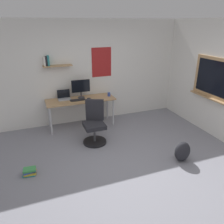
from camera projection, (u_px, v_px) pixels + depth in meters
ground_plane at (128, 168)px, 4.10m from camera, size 5.20×5.20×0.00m
wall_back at (90, 72)px, 5.73m from camera, size 5.00×0.30×2.60m
desk at (81, 102)px, 5.53m from camera, size 1.69×0.58×0.73m
office_chair at (95, 125)px, 4.87m from camera, size 0.53×0.55×0.95m
laptop at (64, 97)px, 5.48m from camera, size 0.31×0.21×0.23m
monitor_primary at (81, 87)px, 5.50m from camera, size 0.46×0.17×0.46m
keyboard at (78, 100)px, 5.41m from camera, size 0.37×0.13×0.02m
computer_mouse at (89, 98)px, 5.50m from camera, size 0.10×0.06×0.03m
coffee_mug at (109, 94)px, 5.71m from camera, size 0.08×0.08×0.09m
backpack at (182, 152)px, 4.24m from camera, size 0.32×0.22×0.41m
book_stack_on_floor at (30, 172)px, 3.89m from camera, size 0.24×0.19×0.13m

